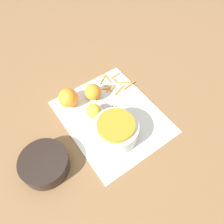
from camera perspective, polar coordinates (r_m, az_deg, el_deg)
ground_plane at (r=0.93m, az=-0.00°, el=-1.26°), size 4.00×4.00×0.00m
cutting_board at (r=0.92m, az=-0.00°, el=-1.16°), size 0.45×0.38×0.01m
bowl_speckled at (r=0.84m, az=1.00°, el=-4.66°), size 0.18×0.18×0.08m
bowl_dark at (r=0.83m, az=-17.20°, el=-12.77°), size 0.18×0.18×0.06m
knife at (r=0.93m, az=0.68°, el=0.40°), size 0.21×0.07×0.02m
orange_left at (r=0.94m, az=-11.38°, el=3.67°), size 0.08×0.08×0.08m
orange_right at (r=0.96m, az=-4.99°, el=5.25°), size 0.07×0.07×0.07m
lemon at (r=0.90m, az=-4.85°, el=0.31°), size 0.06×0.06×0.06m
peel_pile at (r=1.03m, az=0.59°, el=7.42°), size 0.14×0.15×0.01m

